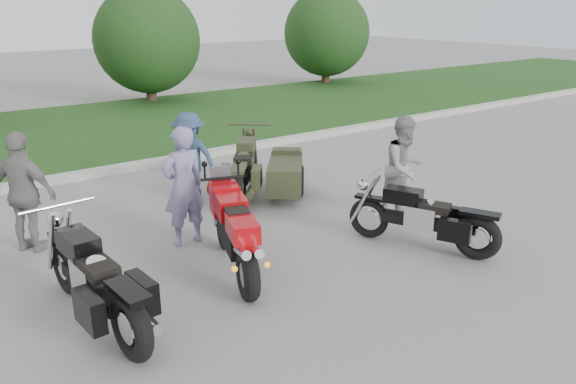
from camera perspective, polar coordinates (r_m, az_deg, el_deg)
ground at (r=7.42m, az=-0.58°, el=-8.83°), size 80.00×80.00×0.00m
curb at (r=12.44m, az=-16.93°, el=2.25°), size 60.00×0.30×0.15m
grass_strip at (r=16.31m, az=-21.95°, el=5.48°), size 60.00×8.00×0.14m
tree_mid_right at (r=20.45m, az=-14.12°, el=14.73°), size 3.60×3.60×4.00m
tree_far_right at (r=24.64m, az=3.94°, el=15.82°), size 3.60×3.60×4.00m
sportbike_red at (r=7.34m, az=-5.44°, el=-3.88°), size 0.92×2.15×1.06m
cruiser_left at (r=6.54m, az=-18.74°, el=-9.00°), size 0.53×2.55×0.98m
cruiser_right at (r=8.35m, az=14.01°, el=-2.84°), size 1.09×2.11×0.87m
cruiser_sidecar at (r=10.33m, az=-2.01°, el=1.97°), size 2.07×2.32×0.97m
person_stripe at (r=8.29m, az=-10.57°, el=0.55°), size 0.65×0.43×1.79m
person_grey at (r=9.42m, az=11.75°, el=2.44°), size 0.86×0.68×1.71m
person_denim at (r=10.17m, az=-9.95°, el=3.49°), size 1.08×1.20×1.62m
person_back at (r=8.74m, az=-25.18°, el=-0.07°), size 0.95×1.09×1.76m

